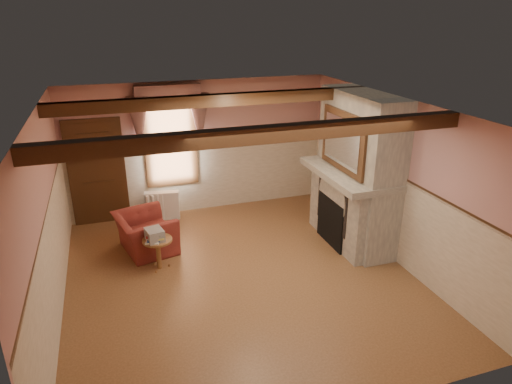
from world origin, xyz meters
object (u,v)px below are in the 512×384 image
object	(u,v)px
mantel_clock	(334,155)
oil_lamp	(338,155)
radiator	(162,205)
bowl	(345,165)
side_table	(159,254)
armchair	(145,233)

from	to	relation	value
mantel_clock	oil_lamp	world-z (taller)	oil_lamp
radiator	bowl	xyz separation A→B (m)	(3.14, -1.93, 1.16)
side_table	radiator	world-z (taller)	radiator
bowl	oil_lamp	xyz separation A→B (m)	(0.00, 0.30, 0.10)
armchair	side_table	size ratio (longest dim) A/B	1.94
mantel_clock	oil_lamp	distance (m)	0.16
armchair	mantel_clock	xyz separation A→B (m)	(3.62, -0.18, 1.17)
radiator	mantel_clock	size ratio (longest dim) A/B	2.92
bowl	mantel_clock	world-z (taller)	mantel_clock
mantel_clock	radiator	bearing A→B (deg)	154.92
armchair	bowl	size ratio (longest dim) A/B	3.00
side_table	radiator	size ratio (longest dim) A/B	0.79
radiator	oil_lamp	world-z (taller)	oil_lamp
side_table	oil_lamp	world-z (taller)	oil_lamp
bowl	side_table	bearing A→B (deg)	-178.85
side_table	radiator	bearing A→B (deg)	80.61
radiator	mantel_clock	world-z (taller)	mantel_clock
bowl	oil_lamp	size ratio (longest dim) A/B	1.27
armchair	oil_lamp	bearing A→B (deg)	-108.51
mantel_clock	oil_lamp	bearing A→B (deg)	-90.00
side_table	mantel_clock	xyz separation A→B (m)	(3.47, 0.53, 1.25)
mantel_clock	bowl	bearing A→B (deg)	-90.00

